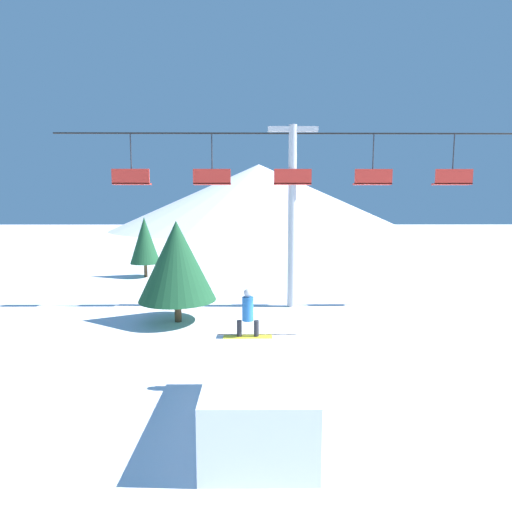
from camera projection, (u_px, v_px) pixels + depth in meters
name	position (u px, v px, depth m)	size (l,w,h in m)	color
ground_plane	(307.00, 408.00, 9.86)	(220.00, 220.00, 0.00)	white
mountain_ridge	(259.00, 197.00, 91.82)	(66.21, 66.21, 14.82)	silver
snow_ramp	(258.00, 394.00, 9.01)	(2.19, 4.16, 1.48)	white
snowboarder	(248.00, 313.00, 10.61)	(1.31, 0.30, 1.32)	yellow
chairlift	(292.00, 195.00, 19.37)	(22.85, 0.44, 8.87)	#B2B2B7
pine_tree_near	(177.00, 261.00, 17.08)	(3.33, 3.33, 4.39)	#4C3823
pine_tree_far	(145.00, 240.00, 28.33)	(2.11, 2.11, 4.30)	#4C3823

